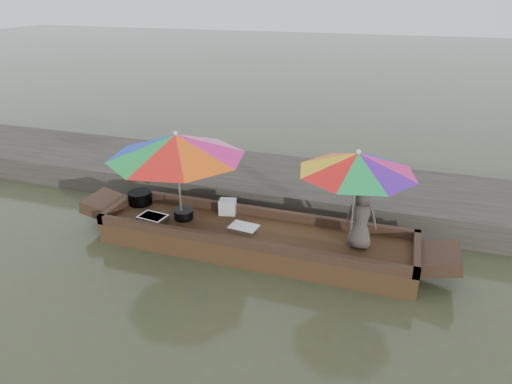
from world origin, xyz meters
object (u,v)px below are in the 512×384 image
(tray_crayfish, at_px, (153,218))
(charcoal_grill, at_px, (184,214))
(tray_scallop, at_px, (244,228))
(vendor, at_px, (361,218))
(boat_hull, at_px, (254,240))
(umbrella_bow, at_px, (179,177))
(umbrella_stern, at_px, (354,200))
(cooking_pot, at_px, (140,198))
(supply_bag, at_px, (228,207))

(tray_crayfish, relative_size, charcoal_grill, 1.40)
(tray_scallop, distance_m, vendor, 1.89)
(boat_hull, bearing_deg, umbrella_bow, 180.00)
(umbrella_stern, bearing_deg, tray_crayfish, -176.49)
(cooking_pot, xyz_separation_m, vendor, (3.97, -0.29, 0.37))
(boat_hull, xyz_separation_m, umbrella_stern, (1.54, 0.00, 0.95))
(cooking_pot, bearing_deg, tray_scallop, -9.06)
(tray_crayfish, distance_m, umbrella_stern, 3.36)
(tray_scallop, bearing_deg, vendor, 1.71)
(tray_crayfish, height_order, charcoal_grill, charcoal_grill)
(vendor, bearing_deg, supply_bag, -5.28)
(supply_bag, bearing_deg, tray_scallop, -44.74)
(charcoal_grill, relative_size, vendor, 0.34)
(umbrella_bow, distance_m, umbrella_stern, 2.84)
(tray_crayfish, relative_size, tray_scallop, 1.00)
(supply_bag, bearing_deg, cooking_pot, -175.95)
(charcoal_grill, xyz_separation_m, umbrella_stern, (2.82, -0.05, 0.70))
(tray_scallop, bearing_deg, umbrella_bow, 179.59)
(tray_crayfish, bearing_deg, charcoal_grill, 28.46)
(supply_bag, height_order, umbrella_stern, umbrella_stern)
(tray_scallop, bearing_deg, umbrella_stern, 0.27)
(tray_crayfish, bearing_deg, supply_bag, 30.55)
(vendor, bearing_deg, boat_hull, 6.28)
(boat_hull, relative_size, vendor, 5.26)
(tray_crayfish, bearing_deg, cooking_pot, 136.78)
(tray_scallop, xyz_separation_m, charcoal_grill, (-1.11, 0.05, 0.05))
(charcoal_grill, height_order, umbrella_bow, umbrella_bow)
(boat_hull, distance_m, charcoal_grill, 1.31)
(cooking_pot, xyz_separation_m, umbrella_stern, (3.84, -0.33, 0.66))
(supply_bag, relative_size, vendor, 0.29)
(tray_crayfish, relative_size, umbrella_stern, 0.27)
(umbrella_bow, bearing_deg, cooking_pot, 161.70)
(supply_bag, bearing_deg, vendor, -9.95)
(tray_crayfish, bearing_deg, vendor, 4.16)
(boat_hull, xyz_separation_m, cooking_pot, (-2.30, 0.33, 0.29))
(boat_hull, xyz_separation_m, tray_scallop, (-0.17, -0.01, 0.21))
(tray_scallop, relative_size, vendor, 0.47)
(boat_hull, bearing_deg, umbrella_stern, 0.00)
(tray_crayfish, relative_size, vendor, 0.47)
(tray_crayfish, relative_size, umbrella_bow, 0.20)
(umbrella_stern, bearing_deg, charcoal_grill, 179.08)
(charcoal_grill, distance_m, umbrella_stern, 2.91)
(cooking_pot, xyz_separation_m, tray_crayfish, (0.57, -0.53, -0.07))
(vendor, xyz_separation_m, umbrella_bow, (-2.96, -0.05, 0.29))
(charcoal_grill, bearing_deg, supply_bag, 31.97)
(cooking_pot, relative_size, umbrella_bow, 0.19)
(vendor, bearing_deg, umbrella_stern, 24.76)
(cooking_pot, relative_size, vendor, 0.44)
(tray_crayfish, xyz_separation_m, vendor, (3.40, 0.25, 0.44))
(supply_bag, bearing_deg, tray_crayfish, -149.45)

